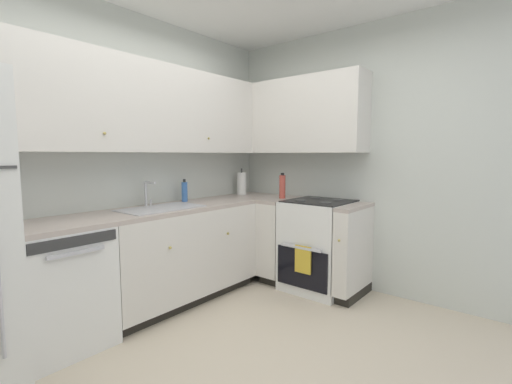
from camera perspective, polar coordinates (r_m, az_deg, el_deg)
name	(u,v)px	position (r m, az deg, el deg)	size (l,w,h in m)	color
ground_plane	(251,370)	(2.54, -0.84, -26.69)	(3.57, 3.06, 0.02)	beige
wall_back	(115,161)	(3.36, -21.68, 4.70)	(3.67, 0.05, 2.62)	silver
wall_right	(368,160)	(3.71, 17.51, 4.93)	(0.05, 3.16, 2.62)	silver
dishwasher	(59,288)	(2.94, -29.09, -13.24)	(0.60, 0.63, 0.86)	white
lower_cabinets_back	(179,254)	(3.46, -12.22, -9.74)	(1.52, 0.62, 0.86)	silver
countertop_back	(178,208)	(3.36, -12.39, -2.45)	(2.73, 0.60, 0.04)	#B7A89E
lower_cabinets_right	(306,245)	(3.76, 8.10, -8.36)	(0.62, 1.02, 0.86)	silver
countertop_right	(307,202)	(3.67, 8.17, -1.65)	(0.60, 1.02, 0.03)	#B7A89E
oven_range	(319,244)	(3.70, 10.05, -8.28)	(0.68, 0.62, 1.05)	white
upper_cabinets_back	(151,109)	(3.37, -16.44, 12.69)	(2.41, 0.34, 0.77)	silver
upper_cabinets_right	(295,117)	(3.92, 6.20, 11.92)	(0.32, 1.56, 0.77)	silver
sink	(162,213)	(3.22, -14.91, -3.29)	(0.70, 0.40, 0.10)	#B7B7BC
faucet	(147,191)	(3.37, -17.01, 0.10)	(0.07, 0.16, 0.23)	silver
soap_bottle	(185,192)	(3.63, -11.38, 0.07)	(0.06, 0.06, 0.23)	#3F72BF
paper_towel_roll	(242,184)	(4.19, -2.32, 1.37)	(0.11, 0.11, 0.32)	white
oil_bottle	(282,186)	(3.83, 4.25, 0.89)	(0.07, 0.07, 0.27)	#BF4C3F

